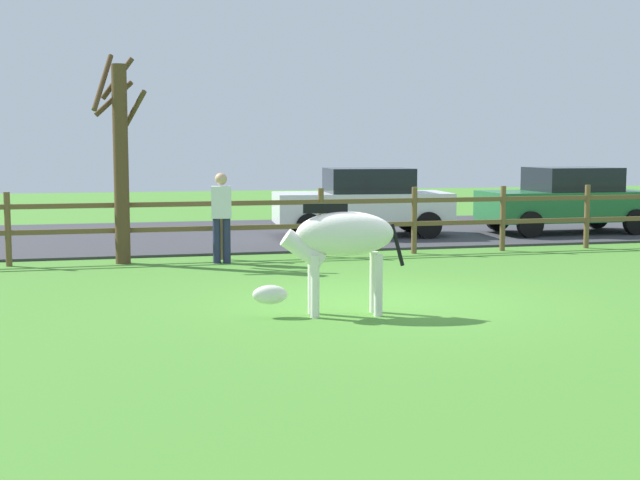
# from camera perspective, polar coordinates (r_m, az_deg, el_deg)

# --- Properties ---
(ground_plane) EXTENTS (60.00, 60.00, 0.00)m
(ground_plane) POSITION_cam_1_polar(r_m,az_deg,el_deg) (12.26, 3.95, -3.94)
(ground_plane) COLOR #47842D
(parking_asphalt) EXTENTS (28.00, 7.40, 0.05)m
(parking_asphalt) POSITION_cam_1_polar(r_m,az_deg,el_deg) (21.22, -3.87, 0.38)
(parking_asphalt) COLOR #38383D
(parking_asphalt) RESTS_ON ground_plane
(paddock_fence) EXTENTS (21.03, 0.11, 1.32)m
(paddock_fence) POSITION_cam_1_polar(r_m,az_deg,el_deg) (16.84, -3.08, 1.37)
(paddock_fence) COLOR brown
(paddock_fence) RESTS_ON ground_plane
(bare_tree) EXTENTS (1.00, 0.68, 3.78)m
(bare_tree) POSITION_cam_1_polar(r_m,az_deg,el_deg) (16.39, -12.68, 5.27)
(bare_tree) COLOR #513A23
(bare_tree) RESTS_ON ground_plane
(zebra) EXTENTS (1.93, 0.61, 1.41)m
(zebra) POSITION_cam_1_polar(r_m,az_deg,el_deg) (11.12, 1.19, -0.14)
(zebra) COLOR white
(zebra) RESTS_ON ground_plane
(parked_car_white) EXTENTS (4.14, 2.17, 1.56)m
(parked_car_white) POSITION_cam_1_polar(r_m,az_deg,el_deg) (20.52, 2.80, 2.49)
(parked_car_white) COLOR white
(parked_car_white) RESTS_ON parking_asphalt
(parked_car_green) EXTENTS (4.01, 1.90, 1.56)m
(parked_car_green) POSITION_cam_1_polar(r_m,az_deg,el_deg) (22.00, 15.58, 2.51)
(parked_car_green) COLOR #236B38
(parked_car_green) RESTS_ON parking_asphalt
(visitor_near_fence) EXTENTS (0.39, 0.27, 1.64)m
(visitor_near_fence) POSITION_cam_1_polar(r_m,az_deg,el_deg) (16.15, -6.34, 1.70)
(visitor_near_fence) COLOR #232847
(visitor_near_fence) RESTS_ON ground_plane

